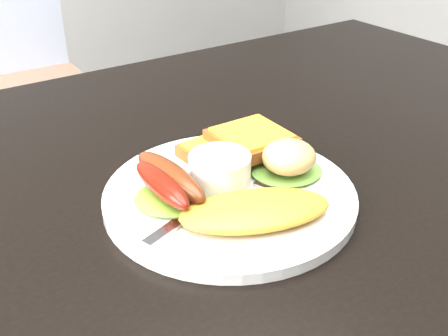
{
  "coord_description": "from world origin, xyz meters",
  "views": [
    {
      "loc": [
        -0.29,
        -0.4,
        1.04
      ],
      "look_at": [
        -0.04,
        -0.03,
        0.78
      ],
      "focal_mm": 42.0,
      "sensor_mm": 36.0,
      "label": 1
    }
  ],
  "objects_px": {
    "dining_table": "(235,189)",
    "dining_chair": "(14,104)",
    "person": "(157,78)",
    "plate": "(230,195)"
  },
  "relations": [
    {
      "from": "dining_table",
      "to": "dining_chair",
      "type": "height_order",
      "value": "dining_table"
    },
    {
      "from": "dining_table",
      "to": "person",
      "type": "distance_m",
      "value": 0.47
    },
    {
      "from": "dining_table",
      "to": "person",
      "type": "xyz_separation_m",
      "value": [
        0.14,
        0.45,
        -0.04
      ]
    },
    {
      "from": "dining_chair",
      "to": "person",
      "type": "height_order",
      "value": "person"
    },
    {
      "from": "dining_table",
      "to": "person",
      "type": "height_order",
      "value": "person"
    },
    {
      "from": "dining_table",
      "to": "plate",
      "type": "relative_size",
      "value": 4.82
    },
    {
      "from": "dining_table",
      "to": "dining_chair",
      "type": "bearing_deg",
      "value": 90.13
    },
    {
      "from": "plate",
      "to": "dining_chair",
      "type": "bearing_deg",
      "value": 88.35
    },
    {
      "from": "person",
      "to": "plate",
      "type": "height_order",
      "value": "person"
    },
    {
      "from": "person",
      "to": "dining_table",
      "type": "bearing_deg",
      "value": 56.6
    }
  ]
}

